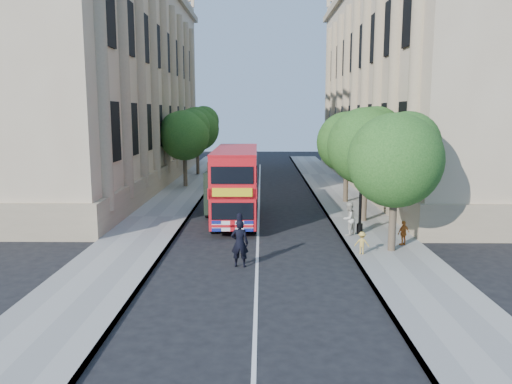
{
  "coord_description": "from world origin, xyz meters",
  "views": [
    {
      "loc": [
        0.17,
        -17.97,
        6.01
      ],
      "look_at": [
        -0.09,
        5.3,
        2.3
      ],
      "focal_mm": 35.0,
      "sensor_mm": 36.0,
      "label": 1
    }
  ],
  "objects_px": {
    "lamp_post": "(361,186)",
    "police_constable": "(240,243)",
    "double_decker_bus": "(236,182)",
    "woman_pedestrian": "(349,219)",
    "box_van": "(228,187)"
  },
  "relations": [
    {
      "from": "police_constable",
      "to": "lamp_post",
      "type": "bearing_deg",
      "value": -133.64
    },
    {
      "from": "lamp_post",
      "to": "woman_pedestrian",
      "type": "distance_m",
      "value": 1.72
    },
    {
      "from": "box_van",
      "to": "woman_pedestrian",
      "type": "height_order",
      "value": "box_van"
    },
    {
      "from": "lamp_post",
      "to": "double_decker_bus",
      "type": "bearing_deg",
      "value": 150.98
    },
    {
      "from": "double_decker_bus",
      "to": "police_constable",
      "type": "bearing_deg",
      "value": -86.66
    },
    {
      "from": "lamp_post",
      "to": "double_decker_bus",
      "type": "distance_m",
      "value": 7.14
    },
    {
      "from": "lamp_post",
      "to": "box_van",
      "type": "distance_m",
      "value": 9.14
    },
    {
      "from": "double_decker_bus",
      "to": "box_van",
      "type": "bearing_deg",
      "value": 103.85
    },
    {
      "from": "lamp_post",
      "to": "police_constable",
      "type": "height_order",
      "value": "lamp_post"
    },
    {
      "from": "box_van",
      "to": "police_constable",
      "type": "bearing_deg",
      "value": -82.52
    },
    {
      "from": "double_decker_bus",
      "to": "woman_pedestrian",
      "type": "xyz_separation_m",
      "value": [
        5.64,
        -3.77,
        -1.27
      ]
    },
    {
      "from": "police_constable",
      "to": "woman_pedestrian",
      "type": "xyz_separation_m",
      "value": [
        5.08,
        4.69,
        -0.01
      ]
    },
    {
      "from": "lamp_post",
      "to": "woman_pedestrian",
      "type": "relative_size",
      "value": 3.18
    },
    {
      "from": "box_van",
      "to": "woman_pedestrian",
      "type": "bearing_deg",
      "value": -43.69
    },
    {
      "from": "lamp_post",
      "to": "police_constable",
      "type": "bearing_deg",
      "value": -138.64
    }
  ]
}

